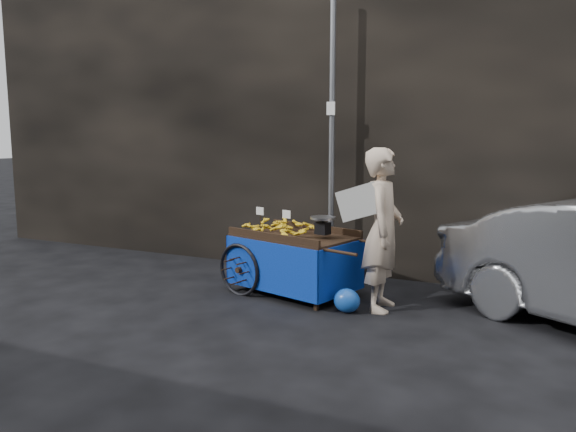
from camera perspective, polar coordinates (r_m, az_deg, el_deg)
The scene contains 6 objects.
ground at distance 7.15m, azimuth -1.70°, elevation -8.34°, with size 80.00×80.00×0.00m, color black.
building_wall at distance 9.13m, azimuth 8.00°, elevation 11.07°, with size 13.50×2.00×5.00m.
street_pole at distance 7.92m, azimuth 4.48°, elevation 7.99°, with size 0.12×0.10×4.00m.
banana_cart at distance 7.22m, azimuth 0.37°, elevation -2.52°, with size 2.23×1.43×1.12m.
vendor at distance 6.60m, azimuth 9.63°, elevation -1.37°, with size 0.81×0.74×1.90m.
plastic_bag at distance 6.59m, azimuth 5.99°, elevation -8.55°, with size 0.31×0.25×0.28m, color #174CB3.
Camera 1 is at (3.09, -6.11, 2.04)m, focal length 35.00 mm.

